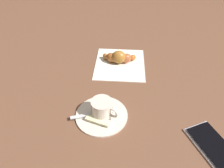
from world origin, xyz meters
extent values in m
plane|color=brown|center=(0.00, 0.00, 0.00)|extent=(1.80, 1.80, 0.00)
cylinder|color=silver|center=(0.11, -0.04, 0.00)|extent=(0.14, 0.14, 0.01)
cylinder|color=silver|center=(0.11, -0.04, 0.03)|extent=(0.06, 0.06, 0.05)
cylinder|color=black|center=(0.11, -0.04, 0.04)|extent=(0.05, 0.05, 0.00)
torus|color=silver|center=(0.13, -0.01, 0.03)|extent=(0.02, 0.03, 0.03)
cube|color=silver|center=(0.11, -0.08, 0.01)|extent=(0.03, 0.10, 0.00)
ellipsoid|color=silver|center=(0.10, -0.01, 0.01)|extent=(0.02, 0.03, 0.01)
cube|color=beige|center=(0.14, -0.05, 0.01)|extent=(0.04, 0.07, 0.01)
cube|color=silver|center=(-0.13, 0.02, 0.00)|extent=(0.21, 0.20, 0.00)
ellipsoid|color=#A7652E|center=(-0.16, -0.03, 0.01)|extent=(0.03, 0.03, 0.02)
ellipsoid|color=#A55D2A|center=(-0.14, -0.01, 0.02)|extent=(0.04, 0.05, 0.03)
ellipsoid|color=#A46928|center=(-0.13, 0.02, 0.03)|extent=(0.05, 0.06, 0.05)
ellipsoid|color=#AA5632|center=(-0.13, 0.05, 0.02)|extent=(0.04, 0.04, 0.03)
ellipsoid|color=#B25E23|center=(-0.15, 0.07, 0.01)|extent=(0.03, 0.03, 0.02)
cube|color=#BAB5BE|center=(0.23, 0.22, 0.00)|extent=(0.17, 0.12, 0.01)
cube|color=black|center=(0.23, 0.22, 0.01)|extent=(0.15, 0.11, 0.00)
camera|label=1|loc=(0.48, -0.03, 0.44)|focal=33.04mm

